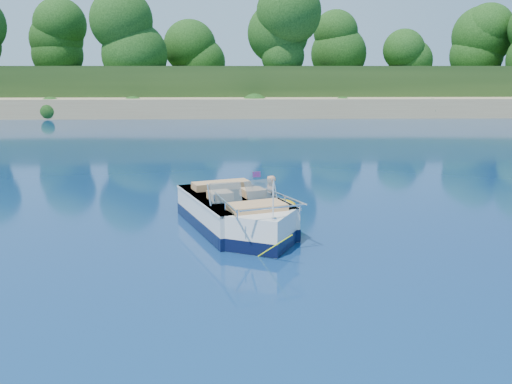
% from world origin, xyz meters
% --- Properties ---
extents(ground, '(160.00, 160.00, 0.00)m').
position_xyz_m(ground, '(0.00, 0.00, 0.00)').
color(ground, '#0A1949').
rests_on(ground, ground).
extents(shoreline, '(170.00, 59.00, 6.00)m').
position_xyz_m(shoreline, '(0.00, 63.77, 0.98)').
color(shoreline, '#A2855E').
rests_on(shoreline, ground).
extents(treeline, '(150.00, 7.12, 8.19)m').
position_xyz_m(treeline, '(0.04, 41.01, 5.55)').
color(treeline, '#311E10').
rests_on(treeline, ground).
extents(motorboat, '(3.11, 5.17, 1.81)m').
position_xyz_m(motorboat, '(0.45, 3.58, 0.35)').
color(motorboat, white).
rests_on(motorboat, ground).
extents(tow_tube, '(1.32, 1.32, 0.32)m').
position_xyz_m(tow_tube, '(1.46, 5.52, 0.08)').
color(tow_tube, '#E5A900').
rests_on(tow_tube, ground).
extents(boy, '(0.56, 0.83, 1.49)m').
position_xyz_m(boy, '(1.34, 5.62, 0.00)').
color(boy, tan).
rests_on(boy, ground).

